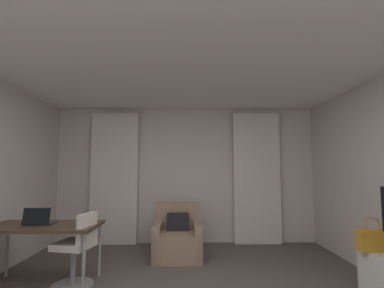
{
  "coord_description": "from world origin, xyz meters",
  "views": [
    {
      "loc": [
        0.06,
        -2.58,
        1.42
      ],
      "look_at": [
        0.11,
        1.4,
        1.77
      ],
      "focal_mm": 26.48,
      "sensor_mm": 36.0,
      "label": 1
    }
  ],
  "objects_px": {
    "desk_chair": "(77,254)",
    "laptop": "(39,221)",
    "handbag_primary": "(372,240)",
    "armchair": "(178,239)",
    "desk": "(43,230)"
  },
  "relations": [
    {
      "from": "armchair",
      "to": "desk_chair",
      "type": "relative_size",
      "value": 0.95
    },
    {
      "from": "desk",
      "to": "desk_chair",
      "type": "xyz_separation_m",
      "value": [
        0.45,
        -0.09,
        -0.27
      ]
    },
    {
      "from": "armchair",
      "to": "handbag_primary",
      "type": "relative_size",
      "value": 2.27
    },
    {
      "from": "desk_chair",
      "to": "desk",
      "type": "bearing_deg",
      "value": 169.17
    },
    {
      "from": "desk_chair",
      "to": "handbag_primary",
      "type": "relative_size",
      "value": 2.39
    },
    {
      "from": "desk",
      "to": "handbag_primary",
      "type": "xyz_separation_m",
      "value": [
        3.83,
        -0.44,
        -0.03
      ]
    },
    {
      "from": "desk_chair",
      "to": "laptop",
      "type": "bearing_deg",
      "value": 172.02
    },
    {
      "from": "desk_chair",
      "to": "laptop",
      "type": "xyz_separation_m",
      "value": [
        -0.51,
        0.07,
        0.38
      ]
    },
    {
      "from": "desk",
      "to": "handbag_primary",
      "type": "distance_m",
      "value": 3.85
    },
    {
      "from": "desk_chair",
      "to": "laptop",
      "type": "height_order",
      "value": "laptop"
    },
    {
      "from": "armchair",
      "to": "desk",
      "type": "height_order",
      "value": "armchair"
    },
    {
      "from": "laptop",
      "to": "handbag_primary",
      "type": "height_order",
      "value": "laptop"
    },
    {
      "from": "desk_chair",
      "to": "handbag_primary",
      "type": "xyz_separation_m",
      "value": [
        3.37,
        -0.35,
        0.24
      ]
    },
    {
      "from": "laptop",
      "to": "desk",
      "type": "bearing_deg",
      "value": 17.16
    },
    {
      "from": "armchair",
      "to": "desk",
      "type": "relative_size",
      "value": 0.63
    }
  ]
}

